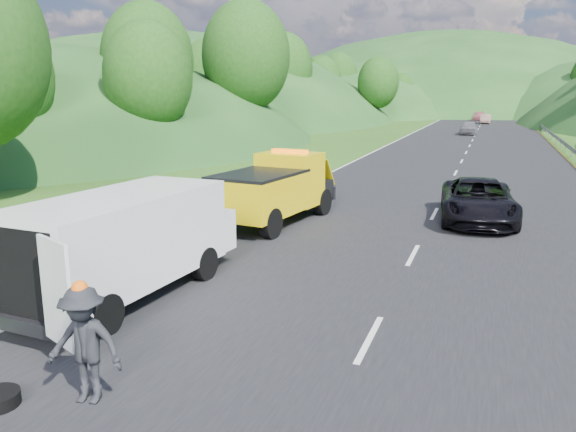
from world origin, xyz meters
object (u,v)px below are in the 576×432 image
at_px(woman, 139,268).
at_px(passing_suv, 477,222).
at_px(white_van, 125,240).
at_px(tow_truck, 276,189).
at_px(worker, 89,402).
at_px(suitcase, 102,249).
at_px(child, 135,297).

height_order(woman, passing_suv, passing_suv).
bearing_deg(woman, white_van, -177.51).
bearing_deg(passing_suv, woman, -138.26).
bearing_deg(woman, tow_truck, -39.90).
bearing_deg(woman, passing_suv, -69.43).
distance_m(worker, passing_suv, 15.76).
xyz_separation_m(white_van, woman, (-1.05, 1.90, -1.36)).
bearing_deg(worker, woman, 108.50).
xyz_separation_m(white_van, suitcase, (-2.56, 2.33, -1.11)).
height_order(white_van, child, white_van).
height_order(white_van, worker, white_van).
distance_m(white_van, suitcase, 3.64).
bearing_deg(worker, white_van, 108.23).
bearing_deg(tow_truck, child, -84.63).
bearing_deg(woman, child, -173.96).
height_order(tow_truck, child, tow_truck).
bearing_deg(woman, suitcase, 47.63).
height_order(woman, child, woman).
distance_m(child, worker, 4.51).
relative_size(white_van, passing_suv, 1.27).
relative_size(tow_truck, passing_suv, 1.13).
relative_size(woman, worker, 0.81).
xyz_separation_m(woman, suitcase, (-1.51, 0.43, 0.26)).
distance_m(child, passing_suv, 12.99).
bearing_deg(suitcase, worker, -53.42).
relative_size(tow_truck, worker, 3.37).
xyz_separation_m(worker, passing_suv, (5.15, 14.89, 0.00)).
bearing_deg(passing_suv, white_van, -129.21).
xyz_separation_m(tow_truck, worker, (1.70, -12.22, -1.25)).
bearing_deg(worker, suitcase, 116.70).
distance_m(tow_truck, passing_suv, 7.46).
height_order(white_van, woman, white_van).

